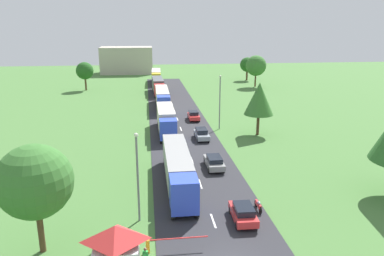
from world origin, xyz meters
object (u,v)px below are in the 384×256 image
car_lead (243,213)px  distant_building (127,60)px  truck_fourth (158,85)px  lamppost_second (220,100)px  tree_elm (85,71)px  car_second (214,162)px  tree_ash (256,66)px  barrier_gate (158,243)px  truck_lead (178,167)px  tree_pine (35,182)px  truck_second (166,119)px  guard_booth (116,251)px  person_lead (127,256)px  lamppost_lead (138,173)px  truck_fifth (156,76)px  car_third (202,134)px  tree_maple (247,65)px  car_fourth (194,116)px  truck_third (162,97)px  motorcycle_courier (258,205)px  tree_birch (259,99)px

car_lead → distant_building: bearing=97.8°
truck_fourth → car_lead: (5.00, -62.91, -1.27)m
lamppost_second → tree_elm: 49.12m
car_second → tree_ash: tree_ash is taller
lamppost_second → barrier_gate: bearing=-108.7°
truck_lead → truck_fourth: truck_fourth is taller
truck_lead → tree_pine: tree_pine is taller
truck_second → guard_booth: size_ratio=3.16×
truck_fourth → car_lead: 63.12m
car_second → tree_elm: 62.40m
person_lead → distant_building: distant_building is taller
truck_lead → truck_fourth: 54.94m
truck_second → lamppost_lead: (-3.83, -26.82, 2.22)m
car_second → truck_lead: bearing=-136.8°
truck_fifth → barrier_gate: 83.34m
car_third → barrier_gate: 28.24m
truck_fourth → lamppost_second: size_ratio=1.52×
car_lead → tree_maple: 85.85m
truck_lead → car_second: size_ratio=3.38×
car_fourth → person_lead: (-9.84, -40.37, 0.08)m
truck_fifth → tree_maple: (27.80, 2.83, 2.59)m
truck_third → car_lead: bearing=-84.2°
person_lead → lamppost_lead: size_ratio=0.23×
lamppost_lead → tree_elm: 70.31m
car_second → tree_maple: 74.18m
guard_booth → tree_maple: 94.60m
truck_fifth → tree_pine: size_ratio=1.69×
car_fourth → distant_building: distant_building is taller
car_second → motorcycle_courier: size_ratio=2.27×
barrier_gate → lamppost_second: bearing=71.3°
motorcycle_courier → tree_birch: bearing=73.3°
car_lead → distant_building: size_ratio=0.22×
car_second → tree_elm: (-23.20, 57.78, 4.18)m
tree_maple → distant_building: distant_building is taller
truck_second → distant_building: 77.52m
distant_building → tree_maple: bearing=-31.0°
truck_third → truck_fifth: 33.24m
person_lead → tree_birch: tree_birch is taller
truck_third → barrier_gate: size_ratio=3.20×
motorcycle_courier → guard_booth: 14.33m
car_second → tree_ash: 62.16m
car_fourth → tree_pine: 41.21m
truck_third → car_fourth: 12.40m
truck_fifth → person_lead: bearing=-93.1°
tree_birch → distant_building: 83.12m
car_fourth → truck_second: bearing=-126.1°
truck_lead → guard_booth: 14.90m
person_lead → tree_ash: (31.39, 75.25, 4.80)m
person_lead → tree_elm: tree_elm is taller
truck_fourth → person_lead: bearing=-93.8°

